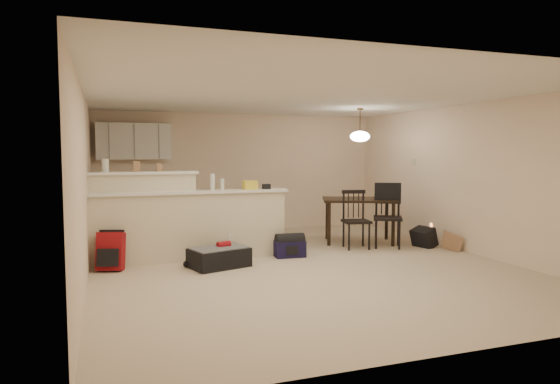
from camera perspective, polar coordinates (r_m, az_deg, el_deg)
name	(u,v)px	position (r m, az deg, el deg)	size (l,w,h in m)	color
room	(302,182)	(7.38, 2.54, 1.16)	(7.00, 7.02, 2.50)	beige
breakfast_bar	(174,222)	(7.95, -12.05, -3.34)	(3.08, 0.58, 1.39)	beige
upper_cabinets	(134,141)	(10.17, -16.37, 5.57)	(1.40, 0.34, 0.70)	white
kitchen_counter	(146,216)	(10.12, -15.01, -2.62)	(1.80, 0.60, 0.90)	white
thermostat	(413,162)	(10.16, 15.01, 3.35)	(0.02, 0.12, 0.12)	beige
jar	(105,165)	(7.95, -19.34, 2.89)	(0.10, 0.10, 0.20)	silver
cereal_box	(137,166)	(7.97, -16.05, 2.82)	(0.10, 0.07, 0.16)	#9D7351
small_box	(159,168)	(7.99, -13.61, 2.74)	(0.08, 0.06, 0.12)	#9D7351
bottle_a	(213,182)	(7.91, -7.71, 1.14)	(0.07, 0.07, 0.26)	silver
bottle_b	(222,184)	(7.94, -6.61, 0.87)	(0.06, 0.06, 0.18)	silver
bag_lump	(250,185)	(8.06, -3.45, 0.80)	(0.22, 0.18, 0.14)	#9D7351
pouch	(266,186)	(8.14, -1.56, 0.64)	(0.12, 0.10, 0.08)	#9D7351
dining_table	(359,204)	(9.42, 9.02, -1.34)	(1.56, 1.32, 0.83)	black
pendant_lamp	(360,136)	(9.37, 9.12, 6.35)	(0.36, 0.36, 0.62)	brown
dining_chair_near	(356,220)	(8.84, 8.72, -3.15)	(0.45, 0.42, 1.02)	black
dining_chair_far	(388,216)	(9.04, 12.20, -2.72)	(0.49, 0.46, 1.12)	black
suitcase	(219,258)	(7.45, -6.98, -7.46)	(0.82, 0.53, 0.28)	black
red_backpack	(111,251)	(7.57, -18.78, -6.46)	(0.36, 0.23, 0.54)	maroon
navy_duffel	(290,249)	(8.10, 1.13, -6.52)	(0.48, 0.26, 0.26)	#141137
black_daypack	(424,238)	(9.29, 16.11, -5.04)	(0.38, 0.27, 0.34)	black
cardboard_sheet	(452,242)	(9.09, 19.03, -5.43)	(0.39, 0.02, 0.30)	#9D7351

